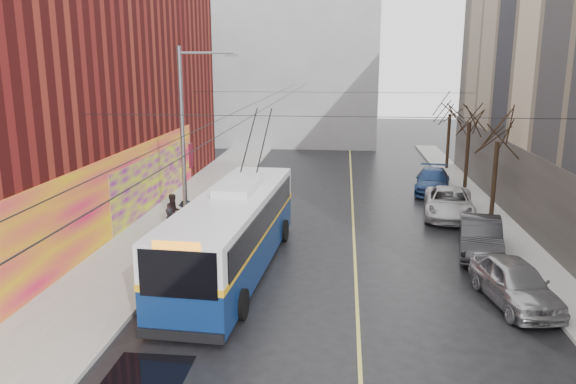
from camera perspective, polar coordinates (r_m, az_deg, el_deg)
name	(u,v)px	position (r m, az deg, el deg)	size (l,w,h in m)	color
ground	(307,362)	(16.71, 1.93, -16.87)	(140.00, 140.00, 0.00)	black
sidewalk_left	(165,229)	(29.10, -12.38, -3.68)	(4.00, 60.00, 0.15)	gray
sidewalk_right	(512,239)	(28.86, 21.81, -4.48)	(2.00, 60.00, 0.15)	gray
lane_line	(353,224)	(29.65, 6.65, -3.28)	(0.12, 50.00, 0.01)	#BFB74C
building_left	(23,88)	(33.10, -25.35, 9.57)	(12.11, 36.00, 14.00)	#571211
building_far	(279,54)	(59.83, -0.93, 13.82)	(20.50, 12.10, 18.00)	gray
streetlight_pole	(186,141)	(25.67, -10.30, 5.10)	(2.65, 0.60, 9.00)	slate
catenary_wires	(278,103)	(29.48, -1.01, 9.07)	(18.00, 60.00, 0.22)	black
tree_near	(499,127)	(31.67, 20.62, 6.21)	(3.20, 3.20, 6.40)	black
tree_mid	(470,110)	(38.43, 18.04, 7.91)	(3.20, 3.20, 6.68)	black
tree_far	(451,104)	(45.28, 16.19, 8.60)	(3.20, 3.20, 6.57)	black
pigeons_flying	(282,81)	(25.54, -0.66, 11.19)	(5.37, 1.83, 2.43)	slate
trolleybus	(233,231)	(22.67, -5.61, -4.00)	(3.60, 12.98, 6.09)	#0A204F
parked_car_a	(515,283)	(21.44, 22.08, -8.52)	(1.86, 4.63, 1.58)	#9A9B9F
parked_car_b	(480,236)	(26.24, 18.94, -4.28)	(1.71, 4.91, 1.62)	#272729
parked_car_c	(449,203)	(31.96, 16.03, -1.07)	(2.57, 5.57, 1.55)	#BCBCBE
parked_car_d	(433,181)	(37.63, 14.47, 1.11)	(2.12, 5.21, 1.51)	navy
following_car	(263,197)	(32.42, -2.55, -0.55)	(1.58, 3.93, 1.34)	silver
pedestrian_a	(171,227)	(25.86, -11.82, -3.55)	(0.65, 0.43, 1.79)	black
pedestrian_b	(174,213)	(28.07, -11.51, -2.09)	(0.92, 0.72, 1.90)	black
pedestrian_c	(186,218)	(27.19, -10.32, -2.64)	(1.16, 0.67, 1.79)	black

